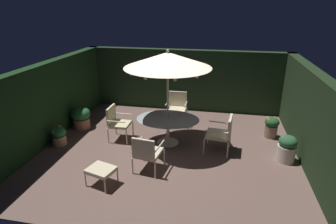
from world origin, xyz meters
name	(u,v)px	position (x,y,z in m)	size (l,w,h in m)	color
ground_plane	(169,148)	(0.00, 0.00, -0.01)	(7.19, 6.43, 0.02)	brown
hedge_backdrop_rear	(186,80)	(0.00, 3.06, 1.08)	(7.19, 0.30, 2.16)	#1C311C
hedge_backdrop_left	(49,102)	(-3.45, 0.00, 1.08)	(0.30, 6.43, 2.16)	#183517
hedge_backdrop_right	(313,120)	(3.45, 0.00, 1.08)	(0.30, 6.43, 2.16)	#1D2F18
patio_dining_table	(168,123)	(-0.09, 0.23, 0.62)	(1.71, 1.32, 0.75)	silver
patio_umbrella	(168,60)	(-0.09, 0.23, 2.33)	(2.23, 2.23, 2.60)	silver
patio_chair_north	(117,121)	(-1.55, 0.22, 0.57)	(0.57, 0.62, 0.98)	silver
patio_chair_northeast	(147,151)	(-0.29, -1.22, 0.52)	(0.67, 0.71, 0.92)	silver
patio_chair_east	(222,132)	(1.38, 0.08, 0.56)	(0.70, 0.71, 0.98)	silver
patio_chair_southeast	(177,106)	(-0.08, 1.70, 0.59)	(0.64, 0.60, 1.01)	silver
ottoman_footrest	(101,170)	(-1.11, -1.89, 0.35)	(0.66, 0.59, 0.40)	silver
potted_plant_back_left	(81,117)	(-2.93, 0.73, 0.36)	(0.58, 0.58, 0.67)	#B26F50
potted_plant_back_right	(59,136)	(-3.00, -0.42, 0.27)	(0.38, 0.39, 0.52)	tan
potted_plant_right_near	(287,148)	(2.94, -0.11, 0.35)	(0.44, 0.44, 0.68)	beige
potted_plant_left_far	(271,126)	(2.78, 1.20, 0.34)	(0.40, 0.40, 0.61)	#8B6D56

